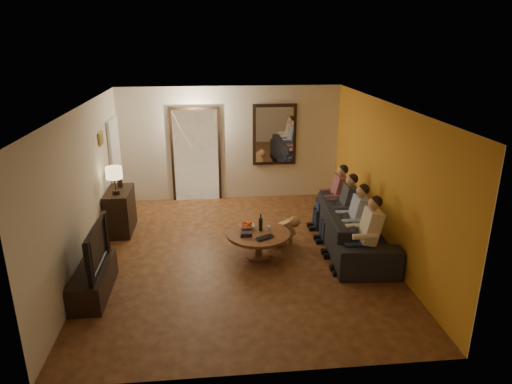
{
  "coord_description": "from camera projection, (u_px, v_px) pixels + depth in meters",
  "views": [
    {
      "loc": [
        -0.47,
        -7.21,
        3.65
      ],
      "look_at": [
        0.3,
        0.3,
        1.05
      ],
      "focal_mm": 32.0,
      "sensor_mm": 36.0,
      "label": 1
    }
  ],
  "objects": [
    {
      "name": "ceiling",
      "position": [
        239.0,
        106.0,
        7.17
      ],
      "size": [
        5.0,
        6.0,
        0.01
      ],
      "primitive_type": "cube",
      "color": "white",
      "rests_on": "back_wall"
    },
    {
      "name": "kitchen_doorway",
      "position": [
        196.0,
        156.0,
        10.4
      ],
      "size": [
        1.0,
        0.06,
        2.1
      ],
      "primitive_type": "cube",
      "color": "#FFE0A5",
      "rests_on": "floor"
    },
    {
      "name": "floor",
      "position": [
        241.0,
        254.0,
        8.01
      ],
      "size": [
        5.0,
        6.0,
        0.01
      ],
      "primitive_type": "cube",
      "color": "#442612",
      "rests_on": "ground"
    },
    {
      "name": "fridge_glimpse",
      "position": [
        207.0,
        162.0,
        10.48
      ],
      "size": [
        0.45,
        0.03,
        1.7
      ],
      "primitive_type": "cube",
      "color": "silver",
      "rests_on": "floor"
    },
    {
      "name": "table_lamp",
      "position": [
        115.0,
        180.0,
        8.42
      ],
      "size": [
        0.3,
        0.3,
        0.54
      ],
      "primitive_type": null,
      "color": "beige",
      "rests_on": "dresser"
    },
    {
      "name": "book_stack",
      "position": [
        246.0,
        234.0,
        7.67
      ],
      "size": [
        0.2,
        0.15,
        0.07
      ],
      "primitive_type": null,
      "color": "black",
      "rests_on": "coffee_table"
    },
    {
      "name": "white_door",
      "position": [
        116.0,
        167.0,
        9.61
      ],
      "size": [
        0.06,
        0.85,
        2.04
      ],
      "primitive_type": "cube",
      "color": "white",
      "rests_on": "floor"
    },
    {
      "name": "bowl",
      "position": [
        247.0,
        226.0,
        7.98
      ],
      "size": [
        0.26,
        0.26,
        0.06
      ],
      "primitive_type": "imported",
      "color": "white",
      "rests_on": "coffee_table"
    },
    {
      "name": "tv",
      "position": [
        89.0,
        248.0,
        6.55
      ],
      "size": [
        1.17,
        0.15,
        0.67
      ],
      "primitive_type": "imported",
      "rotation": [
        0.0,
        0.0,
        1.57
      ],
      "color": "black",
      "rests_on": "tv_stand"
    },
    {
      "name": "framed_art",
      "position": [
        101.0,
        138.0,
        8.4
      ],
      "size": [
        0.03,
        0.28,
        0.24
      ],
      "primitive_type": "cube",
      "color": "#B28C33",
      "rests_on": "left_wall"
    },
    {
      "name": "person_d",
      "position": [
        336.0,
        200.0,
        8.94
      ],
      "size": [
        0.6,
        0.4,
        1.2
      ],
      "primitive_type": null,
      "color": "tan",
      "rests_on": "sofa"
    },
    {
      "name": "dog",
      "position": [
        282.0,
        230.0,
        8.33
      ],
      "size": [
        0.57,
        0.27,
        0.56
      ],
      "primitive_type": null,
      "rotation": [
        0.0,
        0.0,
        -0.06
      ],
      "color": "#AA7E4E",
      "rests_on": "floor"
    },
    {
      "name": "flower_vase",
      "position": [
        119.0,
        176.0,
        8.85
      ],
      "size": [
        0.14,
        0.14,
        0.44
      ],
      "primitive_type": null,
      "color": "#A9121B",
      "rests_on": "dresser"
    },
    {
      "name": "front_wall",
      "position": [
        260.0,
        272.0,
        4.77
      ],
      "size": [
        5.0,
        0.02,
        2.6
      ],
      "primitive_type": "cube",
      "color": "beige",
      "rests_on": "floor"
    },
    {
      "name": "coffee_table",
      "position": [
        258.0,
        245.0,
        7.87
      ],
      "size": [
        1.29,
        1.29,
        0.45
      ],
      "primitive_type": "cylinder",
      "rotation": [
        0.0,
        0.0,
        0.2
      ],
      "color": "brown",
      "rests_on": "floor"
    },
    {
      "name": "orange_accent",
      "position": [
        384.0,
        180.0,
        7.83
      ],
      "size": [
        0.01,
        6.0,
        2.6
      ],
      "primitive_type": "cube",
      "color": "orange",
      "rests_on": "right_wall"
    },
    {
      "name": "dresser",
      "position": [
        120.0,
        211.0,
        8.85
      ],
      "size": [
        0.45,
        0.94,
        0.84
      ],
      "primitive_type": "cube",
      "color": "black",
      "rests_on": "floor"
    },
    {
      "name": "mirror_frame",
      "position": [
        275.0,
        135.0,
        10.41
      ],
      "size": [
        1.0,
        0.05,
        1.4
      ],
      "primitive_type": "cube",
      "color": "black",
      "rests_on": "back_wall"
    },
    {
      "name": "mirror_glass",
      "position": [
        275.0,
        135.0,
        10.38
      ],
      "size": [
        0.86,
        0.02,
        1.26
      ],
      "primitive_type": "cube",
      "color": "white",
      "rests_on": "back_wall"
    },
    {
      "name": "back_wall",
      "position": [
        231.0,
        144.0,
        10.41
      ],
      "size": [
        5.0,
        0.02,
        2.6
      ],
      "primitive_type": "cube",
      "color": "beige",
      "rests_on": "floor"
    },
    {
      "name": "person_c",
      "position": [
        344.0,
        211.0,
        8.37
      ],
      "size": [
        0.6,
        0.4,
        1.2
      ],
      "primitive_type": null,
      "color": "tan",
      "rests_on": "sofa"
    },
    {
      "name": "left_wall",
      "position": [
        85.0,
        189.0,
        7.35
      ],
      "size": [
        0.02,
        6.0,
        2.6
      ],
      "primitive_type": "cube",
      "color": "beige",
      "rests_on": "floor"
    },
    {
      "name": "tv_stand",
      "position": [
        94.0,
        281.0,
        6.73
      ],
      "size": [
        0.45,
        1.27,
        0.42
      ],
      "primitive_type": "cube",
      "color": "black",
      "rests_on": "floor"
    },
    {
      "name": "door_trim",
      "position": [
        196.0,
        156.0,
        10.39
      ],
      "size": [
        1.12,
        0.04,
        2.22
      ],
      "primitive_type": "cube",
      "color": "black",
      "rests_on": "floor"
    },
    {
      "name": "laptop",
      "position": [
        266.0,
        239.0,
        7.54
      ],
      "size": [
        0.39,
        0.35,
        0.03
      ],
      "primitive_type": "imported",
      "rotation": [
        0.0,
        0.0,
        0.52
      ],
      "color": "black",
      "rests_on": "coffee_table"
    },
    {
      "name": "wine_bottle",
      "position": [
        261.0,
        222.0,
        7.85
      ],
      "size": [
        0.07,
        0.07,
        0.31
      ],
      "primitive_type": null,
      "color": "black",
      "rests_on": "coffee_table"
    },
    {
      "name": "wine_glass",
      "position": [
        268.0,
        228.0,
        7.85
      ],
      "size": [
        0.06,
        0.06,
        0.1
      ],
      "primitive_type": "cylinder",
      "color": "silver",
      "rests_on": "coffee_table"
    },
    {
      "name": "person_b",
      "position": [
        354.0,
        223.0,
        7.81
      ],
      "size": [
        0.6,
        0.4,
        1.2
      ],
      "primitive_type": null,
      "color": "tan",
      "rests_on": "sofa"
    },
    {
      "name": "sofa",
      "position": [
        354.0,
        228.0,
        8.17
      ],
      "size": [
        2.63,
        1.19,
        0.75
      ],
      "primitive_type": "imported",
      "rotation": [
        0.0,
        0.0,
        1.5
      ],
      "color": "black",
      "rests_on": "floor"
    },
    {
      "name": "art_canvas",
      "position": [
        102.0,
        138.0,
        8.4
      ],
      "size": [
        0.01,
        0.22,
        0.18
      ],
      "primitive_type": "cube",
      "color": "brown",
      "rests_on": "left_wall"
    },
    {
      "name": "oranges",
      "position": [
        247.0,
        223.0,
        7.95
      ],
      "size": [
        0.2,
        0.2,
        0.08
      ],
      "primitive_type": null,
      "color": "#F84F14",
      "rests_on": "bowl"
    },
    {
      "name": "right_wall",
      "position": [
        385.0,
        180.0,
        7.83
      ],
      "size": [
        0.02,
        6.0,
        2.6
      ],
      "primitive_type": "cube",
      "color": "beige",
      "rests_on": "floor"
    },
    {
      "name": "person_a",
      "position": [
        366.0,
        238.0,
        7.25
      ],
      "size": [
        0.6,
        0.4,
        1.2
      ],
      "primitive_type": null,
      "color": "tan",
      "rests_on": "sofa"
    }
  ]
}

